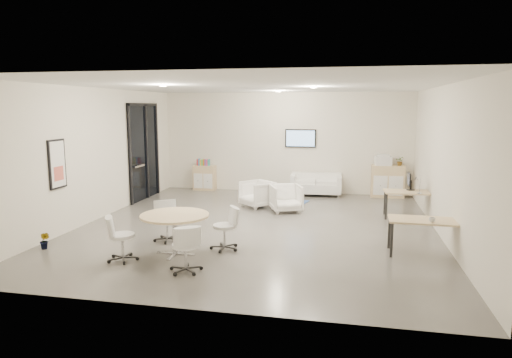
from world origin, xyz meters
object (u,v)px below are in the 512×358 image
object	(u,v)px
sideboard_right	(388,181)
desk_front	(425,223)
loveseat	(316,185)
round_table	(175,219)
armchair_left	(257,193)
sideboard_left	(205,178)
armchair_right	(286,197)
desk_rear	(411,194)

from	to	relation	value
sideboard_right	desk_front	size ratio (longest dim) A/B	0.75
loveseat	round_table	size ratio (longest dim) A/B	1.26
sideboard_right	desk_front	xyz separation A→B (m)	(0.24, -5.62, 0.12)
loveseat	armchair_left	size ratio (longest dim) A/B	2.02
sideboard_left	loveseat	bearing A→B (deg)	-2.79
armchair_right	desk_front	xyz separation A→B (m)	(3.01, -3.02, 0.21)
sideboard_right	armchair_right	size ratio (longest dim) A/B	1.25
loveseat	desk_front	world-z (taller)	loveseat
sideboard_left	sideboard_right	distance (m)	5.88
desk_rear	round_table	bearing A→B (deg)	-144.07
sideboard_right	round_table	distance (m)	7.85
sideboard_right	loveseat	bearing A→B (deg)	-176.51
sideboard_right	desk_rear	size ratio (longest dim) A/B	0.73
sideboard_left	round_table	world-z (taller)	sideboard_left
armchair_left	sideboard_left	bearing A→B (deg)	176.71
sideboard_left	armchair_right	distance (m)	4.08
armchair_right	desk_rear	distance (m)	3.14
sideboard_right	loveseat	xyz separation A→B (m)	(-2.17, -0.13, -0.17)
desk_front	round_table	size ratio (longest dim) A/B	1.03
armchair_left	round_table	xyz separation A→B (m)	(-0.67, -4.38, 0.30)
sideboard_right	desk_front	distance (m)	5.62
sideboard_right	armchair_left	xyz separation A→B (m)	(-3.63, -2.18, -0.09)
armchair_left	armchair_right	size ratio (longest dim) A/B	1.00
sideboard_right	round_table	world-z (taller)	sideboard_right
loveseat	desk_rear	bearing A→B (deg)	-48.12
loveseat	armchair_left	bearing A→B (deg)	-128.50
sideboard_left	loveseat	world-z (taller)	sideboard_left
armchair_left	round_table	size ratio (longest dim) A/B	0.62
armchair_right	desk_rear	bearing A→B (deg)	-23.34
armchair_left	armchair_right	xyz separation A→B (m)	(0.86, -0.42, -0.00)
loveseat	desk_front	size ratio (longest dim) A/B	1.22
sideboard_right	desk_rear	world-z (taller)	sideboard_right
sideboard_right	round_table	size ratio (longest dim) A/B	0.77
sideboard_left	sideboard_right	size ratio (longest dim) A/B	0.83
sideboard_left	desk_rear	bearing A→B (deg)	-23.60
desk_front	armchair_right	bearing A→B (deg)	136.34
round_table	desk_rear	bearing A→B (deg)	39.79
desk_front	round_table	bearing A→B (deg)	-166.86
armchair_left	round_table	bearing A→B (deg)	-57.18
sideboard_right	armchair_right	world-z (taller)	sideboard_right
armchair_left	sideboard_right	bearing A→B (deg)	72.44
loveseat	desk_rear	world-z (taller)	loveseat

